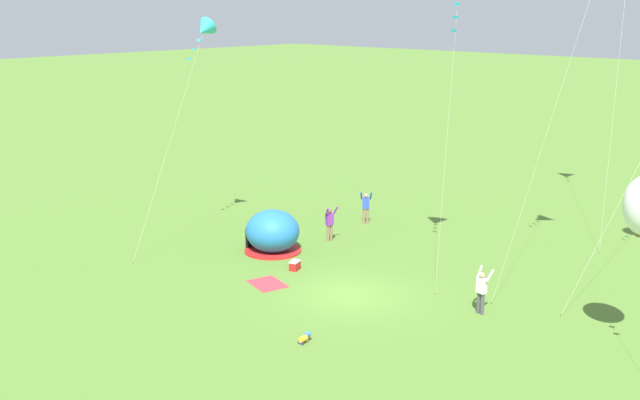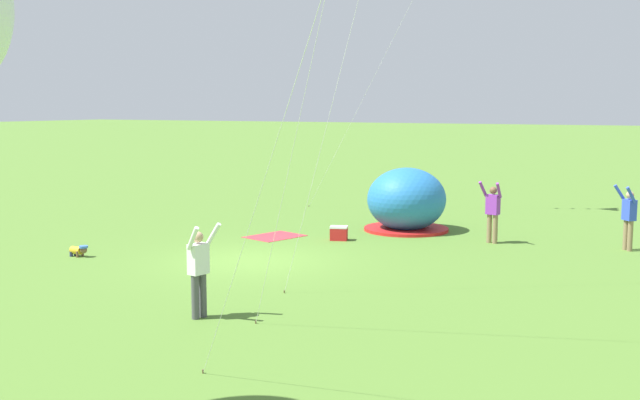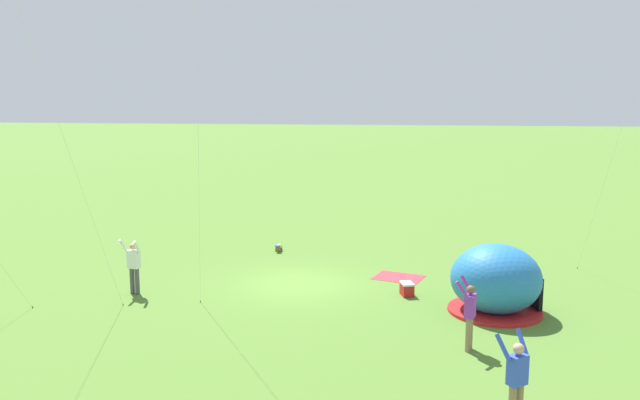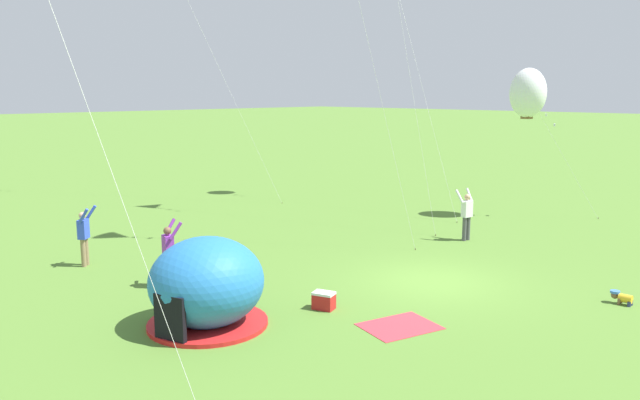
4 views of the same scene
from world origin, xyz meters
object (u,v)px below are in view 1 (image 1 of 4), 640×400
Objects in this scene: cooler_box at (295,265)px; toddler_crawling at (305,338)px; kite_cyan at (204,29)px; popup_tent at (272,232)px; person_strolling at (366,206)px; person_center_field at (482,290)px; person_watching_sky at (330,223)px.

cooler_box is 7.67m from toddler_crawling.
popup_tent is at bearing 2.67° from kite_cyan.
cooler_box is at bearing -7.83° from kite_cyan.
popup_tent is 1.49× the size of person_strolling.
person_center_field is at bearing 8.60° from cooler_box.
person_center_field reaches higher than toddler_crawling.
popup_tent reaches higher than cooler_box.
cooler_box is 12.66m from kite_cyan.
toddler_crawling is at bearing -52.58° from person_watching_sky.
popup_tent is 1.49× the size of person_watching_sky.
toddler_crawling is 0.05× the size of kite_cyan.
popup_tent reaches higher than person_strolling.
cooler_box is at bearing -68.44° from person_watching_sky.
cooler_box is 8.46m from person_strolling.
person_strolling is at bearing 106.34° from cooler_box.
cooler_box is at bearing -23.80° from popup_tent.
person_watching_sky reaches higher than cooler_box.
popup_tent is 0.25× the size of kite_cyan.
person_center_field is (8.93, 1.35, 0.78)m from cooler_box.
person_watching_sky and person_strolling have the same top height.
person_strolling is at bearing 87.36° from popup_tent.
person_strolling is at bearing 149.20° from person_center_field.
kite_cyan is (-16.05, -0.37, 9.64)m from person_center_field.
person_strolling is (-0.66, 3.76, 0.00)m from person_watching_sky.
person_watching_sky is (0.98, 3.14, 0.00)m from popup_tent.
toddler_crawling is at bearing -43.04° from cooler_box.
popup_tent reaches higher than person_watching_sky.
toddler_crawling is 17.61m from kite_cyan.
person_watching_sky is at bearing 72.72° from popup_tent.
person_center_field is at bearing 1.32° from kite_cyan.
cooler_box is (2.69, -1.19, -0.78)m from popup_tent.
popup_tent is 4.53× the size of cooler_box.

